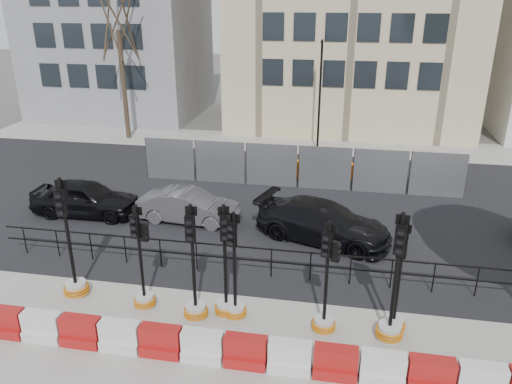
% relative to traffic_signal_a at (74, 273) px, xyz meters
% --- Properties ---
extents(ground, '(120.00, 120.00, 0.00)m').
position_rel_traffic_signal_a_xyz_m(ground, '(5.45, 0.83, -0.76)').
color(ground, '#51514C').
rests_on(ground, ground).
extents(sidewalk_near, '(40.00, 6.00, 0.02)m').
position_rel_traffic_signal_a_xyz_m(sidewalk_near, '(5.45, -2.17, -0.75)').
color(sidewalk_near, gray).
rests_on(sidewalk_near, ground).
extents(road, '(40.00, 14.00, 0.03)m').
position_rel_traffic_signal_a_xyz_m(road, '(5.45, 7.83, -0.75)').
color(road, black).
rests_on(road, ground).
extents(sidewalk_far, '(40.00, 4.00, 0.02)m').
position_rel_traffic_signal_a_xyz_m(sidewalk_far, '(5.45, 16.83, -0.75)').
color(sidewalk_far, gray).
rests_on(sidewalk_far, ground).
extents(building_grey, '(11.00, 9.06, 14.00)m').
position_rel_traffic_signal_a_xyz_m(building_grey, '(-8.55, 22.82, 6.24)').
color(building_grey, gray).
rests_on(building_grey, ground).
extents(kerb_railing, '(18.00, 0.04, 1.00)m').
position_rel_traffic_signal_a_xyz_m(kerb_railing, '(5.45, 2.03, -0.07)').
color(kerb_railing, black).
rests_on(kerb_railing, ground).
extents(heras_fencing, '(14.33, 1.72, 2.00)m').
position_rel_traffic_signal_a_xyz_m(heras_fencing, '(5.44, 10.63, -0.08)').
color(heras_fencing, gray).
rests_on(heras_fencing, ground).
extents(lamp_post_far, '(0.12, 0.56, 6.00)m').
position_rel_traffic_signal_a_xyz_m(lamp_post_far, '(5.95, 15.81, 2.46)').
color(lamp_post_far, black).
rests_on(lamp_post_far, ground).
extents(tree_bare_far, '(2.00, 2.00, 9.00)m').
position_rel_traffic_signal_a_xyz_m(tree_bare_far, '(-5.55, 16.33, 5.89)').
color(tree_bare_far, '#473828').
rests_on(tree_bare_far, ground).
extents(barrier_row, '(13.60, 0.50, 0.80)m').
position_rel_traffic_signal_a_xyz_m(barrier_row, '(5.45, -1.97, -0.40)').
color(barrier_row, '#B20E1D').
rests_on(barrier_row, ground).
extents(traffic_signal_a, '(0.73, 0.73, 3.68)m').
position_rel_traffic_signal_a_xyz_m(traffic_signal_a, '(0.00, 0.00, 0.00)').
color(traffic_signal_a, beige).
rests_on(traffic_signal_a, ground).
extents(traffic_signal_b, '(0.62, 0.62, 3.14)m').
position_rel_traffic_signal_a_xyz_m(traffic_signal_b, '(2.19, -0.18, -0.01)').
color(traffic_signal_b, beige).
rests_on(traffic_signal_b, ground).
extents(traffic_signal_c, '(0.66, 0.66, 3.37)m').
position_rel_traffic_signal_a_xyz_m(traffic_signal_c, '(3.74, -0.41, -0.06)').
color(traffic_signal_c, beige).
rests_on(traffic_signal_c, ground).
extents(traffic_signal_d, '(0.65, 0.65, 3.30)m').
position_rel_traffic_signal_a_xyz_m(traffic_signal_d, '(4.54, -0.10, 0.03)').
color(traffic_signal_d, beige).
rests_on(traffic_signal_d, ground).
extents(traffic_signal_e, '(0.62, 0.62, 3.15)m').
position_rel_traffic_signal_a_xyz_m(traffic_signal_e, '(4.79, -0.18, -0.11)').
color(traffic_signal_e, beige).
rests_on(traffic_signal_e, ground).
extents(traffic_signal_f, '(0.63, 0.63, 3.18)m').
position_rel_traffic_signal_a_xyz_m(traffic_signal_f, '(7.20, -0.37, -0.00)').
color(traffic_signal_f, beige).
rests_on(traffic_signal_f, ground).
extents(traffic_signal_g, '(0.62, 0.62, 3.16)m').
position_rel_traffic_signal_a_xyz_m(traffic_signal_g, '(8.99, -0.03, -0.11)').
color(traffic_signal_g, beige).
rests_on(traffic_signal_g, ground).
extents(traffic_signal_h, '(0.70, 0.70, 3.56)m').
position_rel_traffic_signal_a_xyz_m(traffic_signal_h, '(8.86, -0.39, -0.03)').
color(traffic_signal_h, beige).
rests_on(traffic_signal_h, ground).
extents(car_a, '(1.80, 4.24, 1.43)m').
position_rel_traffic_signal_a_xyz_m(car_a, '(-2.51, 5.39, -0.05)').
color(car_a, black).
rests_on(car_a, ground).
extents(car_b, '(1.94, 4.08, 1.28)m').
position_rel_traffic_signal_a_xyz_m(car_b, '(1.71, 5.51, -0.12)').
color(car_b, '#4B4B50').
rests_on(car_b, ground).
extents(car_c, '(4.82, 6.01, 1.41)m').
position_rel_traffic_signal_a_xyz_m(car_c, '(6.88, 4.88, -0.06)').
color(car_c, black).
rests_on(car_c, ground).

